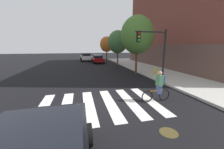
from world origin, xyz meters
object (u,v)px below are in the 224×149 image
(manhole_cover, at_px, (169,132))
(street_tree_mid, at_px, (118,42))
(cyclist, at_px, (158,86))
(street_tree_near, at_px, (137,35))
(traffic_light_near, at_px, (155,48))
(sedan_far, at_px, (86,57))
(street_tree_far, at_px, (107,44))
(fire_hydrant, at_px, (156,71))
(sedan_mid, at_px, (98,59))

(manhole_cover, xyz_separation_m, street_tree_mid, (2.99, 17.17, 3.69))
(cyclist, distance_m, street_tree_near, 8.50)
(traffic_light_near, bearing_deg, cyclist, -115.00)
(street_tree_near, bearing_deg, street_tree_mid, 91.21)
(manhole_cover, xyz_separation_m, sedan_far, (-1.60, 25.94, 0.85))
(cyclist, xyz_separation_m, traffic_light_near, (1.34, 2.86, 2.02))
(street_tree_far, bearing_deg, fire_hydrant, -85.30)
(sedan_far, relative_size, cyclist, 2.84)
(street_tree_near, xyz_separation_m, street_tree_far, (-0.15, 15.89, -0.69))
(cyclist, relative_size, street_tree_near, 0.28)
(manhole_cover, xyz_separation_m, sedan_mid, (0.32, 21.39, 0.75))
(fire_hydrant, relative_size, street_tree_near, 0.13)
(street_tree_near, bearing_deg, traffic_light_near, -97.71)
(sedan_far, bearing_deg, sedan_mid, -67.16)
(cyclist, height_order, street_tree_far, street_tree_far)
(fire_hydrant, bearing_deg, manhole_cover, -118.54)
(street_tree_near, bearing_deg, cyclist, -104.61)
(manhole_cover, relative_size, sedan_far, 0.13)
(traffic_light_near, bearing_deg, fire_hydrant, 54.56)
(street_tree_near, distance_m, street_tree_mid, 7.03)
(traffic_light_near, xyz_separation_m, street_tree_near, (0.64, 4.70, 1.33))
(sedan_mid, xyz_separation_m, sedan_far, (-1.92, 4.55, 0.10))
(street_tree_near, bearing_deg, fire_hydrant, -56.00)
(sedan_mid, bearing_deg, street_tree_near, -75.89)
(cyclist, relative_size, fire_hydrant, 2.19)
(manhole_cover, distance_m, fire_hydrant, 9.35)
(sedan_mid, relative_size, sedan_far, 0.89)
(sedan_mid, bearing_deg, manhole_cover, -90.85)
(manhole_cover, height_order, street_tree_near, street_tree_near)
(fire_hydrant, bearing_deg, street_tree_near, 124.00)
(cyclist, relative_size, street_tree_mid, 0.31)
(fire_hydrant, xyz_separation_m, street_tree_far, (-1.47, 17.84, 2.96))
(street_tree_near, bearing_deg, sedan_mid, 104.11)
(manhole_cover, distance_m, sedan_mid, 21.40)
(manhole_cover, relative_size, street_tree_far, 0.12)
(sedan_far, bearing_deg, cyclist, -83.24)
(traffic_light_near, height_order, street_tree_near, street_tree_near)
(sedan_far, distance_m, fire_hydrant, 18.74)
(manhole_cover, bearing_deg, street_tree_far, 83.44)
(manhole_cover, xyz_separation_m, street_tree_near, (3.14, 10.16, 4.18))
(street_tree_far, bearing_deg, street_tree_mid, -90.01)
(manhole_cover, height_order, street_tree_mid, street_tree_mid)
(sedan_mid, height_order, street_tree_near, street_tree_near)
(sedan_far, distance_m, cyclist, 23.51)
(street_tree_mid, bearing_deg, traffic_light_near, -92.38)
(sedan_mid, height_order, street_tree_mid, street_tree_mid)
(traffic_light_near, bearing_deg, sedan_mid, 97.82)
(street_tree_mid, bearing_deg, manhole_cover, -99.89)
(sedan_far, height_order, street_tree_mid, street_tree_mid)
(sedan_mid, bearing_deg, street_tree_mid, -57.62)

